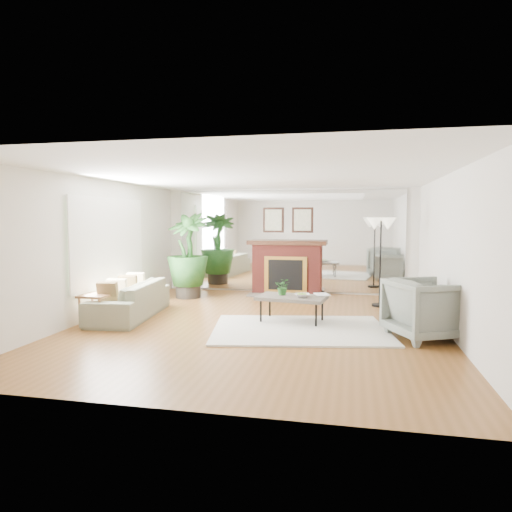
% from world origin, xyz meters
% --- Properties ---
extents(ground, '(7.00, 7.00, 0.00)m').
position_xyz_m(ground, '(0.00, 0.00, 0.00)').
color(ground, brown).
rests_on(ground, ground).
extents(wall_left, '(0.02, 7.00, 2.50)m').
position_xyz_m(wall_left, '(-2.99, 0.00, 1.25)').
color(wall_left, silver).
rests_on(wall_left, ground).
extents(wall_right, '(0.02, 7.00, 2.50)m').
position_xyz_m(wall_right, '(2.99, 0.00, 1.25)').
color(wall_right, silver).
rests_on(wall_right, ground).
extents(wall_back, '(6.00, 0.02, 2.50)m').
position_xyz_m(wall_back, '(0.00, 3.49, 1.25)').
color(wall_back, silver).
rests_on(wall_back, ground).
extents(mirror_panel, '(5.40, 0.04, 2.40)m').
position_xyz_m(mirror_panel, '(0.00, 3.47, 1.25)').
color(mirror_panel, silver).
rests_on(mirror_panel, wall_back).
extents(window_panel, '(0.04, 2.40, 1.50)m').
position_xyz_m(window_panel, '(-2.96, 0.40, 1.35)').
color(window_panel, '#B2E09E').
rests_on(window_panel, wall_left).
extents(fireplace, '(1.85, 0.83, 2.05)m').
position_xyz_m(fireplace, '(0.00, 3.26, 0.66)').
color(fireplace, maroon).
rests_on(fireplace, ground).
extents(area_rug, '(3.06, 2.42, 0.03)m').
position_xyz_m(area_rug, '(0.72, -0.22, 0.01)').
color(area_rug, silver).
rests_on(area_rug, ground).
extents(coffee_table, '(1.24, 0.83, 0.46)m').
position_xyz_m(coffee_table, '(0.51, 0.31, 0.42)').
color(coffee_table, '#655C50').
rests_on(coffee_table, ground).
extents(sofa, '(1.07, 2.25, 0.63)m').
position_xyz_m(sofa, '(-2.44, 0.16, 0.32)').
color(sofa, gray).
rests_on(sofa, ground).
extents(armchair_back, '(0.98, 0.96, 0.76)m').
position_xyz_m(armchair_back, '(2.60, 0.63, 0.38)').
color(armchair_back, gray).
rests_on(armchair_back, ground).
extents(armchair_front, '(1.31, 1.30, 0.90)m').
position_xyz_m(armchair_front, '(2.60, -0.34, 0.45)').
color(armchair_front, gray).
rests_on(armchair_front, ground).
extents(side_table, '(0.47, 0.47, 0.53)m').
position_xyz_m(side_table, '(-2.65, -0.60, 0.44)').
color(side_table, '#8F5E39').
rests_on(side_table, ground).
extents(potted_ficus, '(1.11, 1.11, 1.92)m').
position_xyz_m(potted_ficus, '(-2.11, 2.29, 1.02)').
color(potted_ficus, black).
rests_on(potted_ficus, ground).
extents(floor_lamp, '(0.59, 0.33, 1.81)m').
position_xyz_m(floor_lamp, '(2.07, 2.13, 1.54)').
color(floor_lamp, black).
rests_on(floor_lamp, ground).
extents(tabletop_plant, '(0.27, 0.24, 0.29)m').
position_xyz_m(tabletop_plant, '(0.35, 0.39, 0.61)').
color(tabletop_plant, '#306625').
rests_on(tabletop_plant, coffee_table).
extents(fruit_bowl, '(0.28, 0.28, 0.06)m').
position_xyz_m(fruit_bowl, '(0.70, 0.23, 0.49)').
color(fruit_bowl, '#8F5E39').
rests_on(fruit_bowl, coffee_table).
extents(book, '(0.32, 0.37, 0.02)m').
position_xyz_m(book, '(0.91, 0.45, 0.47)').
color(book, '#8F5E39').
rests_on(book, coffee_table).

